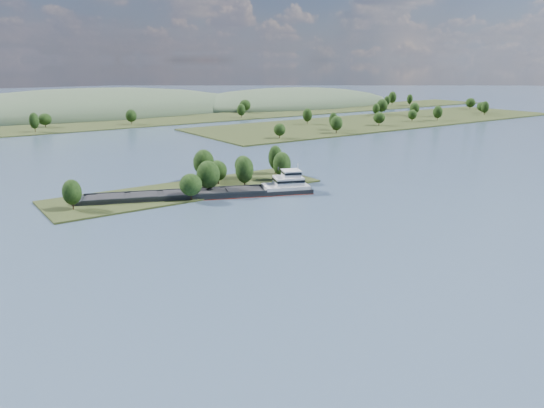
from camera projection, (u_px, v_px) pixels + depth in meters
ground at (285, 234)px, 145.20m from camera, size 1800.00×1800.00×0.00m
tree_island at (206, 179)px, 194.97m from camera, size 100.00×32.77×13.35m
right_bank at (390, 120)px, 415.27m from camera, size 320.00×90.00×14.67m
back_shoreline at (60, 127)px, 371.46m from camera, size 900.00×60.00×16.15m
hill_east at (289, 105)px, 565.68m from camera, size 260.00×140.00×36.00m
hill_west at (92, 113)px, 479.78m from camera, size 320.00×160.00×44.00m
cargo_barge at (214, 192)px, 185.50m from camera, size 79.83×38.66×11.08m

